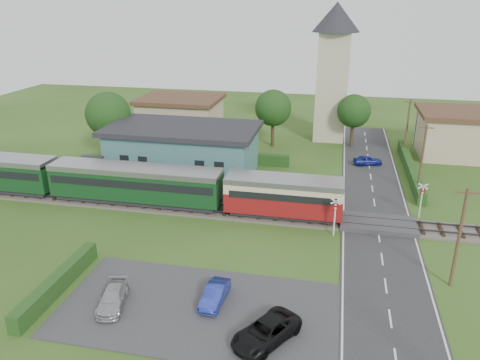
% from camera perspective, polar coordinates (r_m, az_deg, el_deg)
% --- Properties ---
extents(ground, '(120.00, 120.00, 0.00)m').
position_cam_1_polar(ground, '(39.62, 2.00, -5.59)').
color(ground, '#2D4C19').
extents(railway_track, '(76.00, 3.20, 0.49)m').
position_cam_1_polar(railway_track, '(41.34, 2.49, -4.23)').
color(railway_track, '#4C443D').
rests_on(railway_track, ground).
extents(road, '(6.00, 70.00, 0.05)m').
position_cam_1_polar(road, '(39.35, 16.58, -6.70)').
color(road, '#28282B').
rests_on(road, ground).
extents(car_park, '(17.00, 9.00, 0.08)m').
position_cam_1_polar(car_park, '(29.93, -5.14, -15.40)').
color(car_park, '#333335').
rests_on(car_park, ground).
extents(crossing_deck, '(6.20, 3.40, 0.45)m').
position_cam_1_polar(crossing_deck, '(41.05, 16.44, -5.17)').
color(crossing_deck, '#333335').
rests_on(crossing_deck, ground).
extents(platform, '(30.00, 3.00, 0.45)m').
position_cam_1_polar(platform, '(46.60, -9.05, -1.31)').
color(platform, gray).
rests_on(platform, ground).
extents(equipment_hut, '(2.30, 2.30, 2.55)m').
position_cam_1_polar(equipment_hut, '(49.40, -17.87, 1.10)').
color(equipment_hut, '#BDB496').
rests_on(equipment_hut, platform).
extents(station_building, '(16.00, 9.00, 5.30)m').
position_cam_1_polar(station_building, '(50.88, -6.93, 3.69)').
color(station_building, '#386F6F').
rests_on(station_building, ground).
extents(train, '(43.20, 2.90, 3.40)m').
position_cam_1_polar(train, '(45.12, -16.29, -0.02)').
color(train, '#232328').
rests_on(train, ground).
extents(church_tower, '(6.00, 6.00, 17.60)m').
position_cam_1_polar(church_tower, '(63.34, 11.33, 13.87)').
color(church_tower, '#BDB496').
rests_on(church_tower, ground).
extents(house_west, '(10.80, 8.80, 5.50)m').
position_cam_1_polar(house_west, '(65.21, -7.20, 7.65)').
color(house_west, tan).
rests_on(house_west, ground).
extents(house_east, '(8.80, 8.80, 5.50)m').
position_cam_1_polar(house_east, '(62.35, 24.68, 5.26)').
color(house_east, tan).
rests_on(house_east, ground).
extents(hedge_carpark, '(0.80, 9.00, 1.20)m').
position_cam_1_polar(hedge_carpark, '(33.30, -21.36, -11.63)').
color(hedge_carpark, '#193814').
rests_on(hedge_carpark, ground).
extents(hedge_roadside, '(0.80, 18.00, 1.20)m').
position_cam_1_polar(hedge_roadside, '(54.33, 20.01, 1.35)').
color(hedge_roadside, '#193814').
rests_on(hedge_roadside, ground).
extents(hedge_station, '(22.00, 0.80, 1.30)m').
position_cam_1_polar(hedge_station, '(55.57, -5.36, 3.05)').
color(hedge_station, '#193814').
rests_on(hedge_station, ground).
extents(tree_a, '(5.20, 5.20, 8.00)m').
position_cam_1_polar(tree_a, '(56.74, -15.77, 7.69)').
color(tree_a, '#332316').
rests_on(tree_a, ground).
extents(tree_b, '(4.60, 4.60, 7.34)m').
position_cam_1_polar(tree_b, '(59.81, 4.07, 8.73)').
color(tree_b, '#332316').
rests_on(tree_b, ground).
extents(tree_c, '(4.20, 4.20, 6.78)m').
position_cam_1_polar(tree_c, '(61.34, 13.71, 8.15)').
color(tree_c, '#332316').
rests_on(tree_c, ground).
extents(utility_pole_b, '(1.40, 0.22, 7.00)m').
position_cam_1_polar(utility_pole_b, '(33.20, 25.14, -6.33)').
color(utility_pole_b, '#473321').
rests_on(utility_pole_b, ground).
extents(utility_pole_c, '(1.40, 0.22, 7.00)m').
position_cam_1_polar(utility_pole_c, '(47.77, 21.30, 2.38)').
color(utility_pole_c, '#473321').
rests_on(utility_pole_c, ground).
extents(utility_pole_d, '(1.40, 0.22, 7.00)m').
position_cam_1_polar(utility_pole_d, '(59.19, 19.69, 6.03)').
color(utility_pole_d, '#473321').
rests_on(utility_pole_d, ground).
extents(crossing_signal_near, '(0.84, 0.28, 3.28)m').
position_cam_1_polar(crossing_signal_near, '(37.87, 11.53, -3.77)').
color(crossing_signal_near, silver).
rests_on(crossing_signal_near, ground).
extents(crossing_signal_far, '(0.84, 0.28, 3.28)m').
position_cam_1_polar(crossing_signal_far, '(42.96, 21.29, -1.78)').
color(crossing_signal_far, silver).
rests_on(crossing_signal_far, ground).
extents(streetlamp_west, '(0.30, 0.30, 5.15)m').
position_cam_1_polar(streetlamp_west, '(63.35, -14.73, 6.96)').
color(streetlamp_west, '#3F3F47').
rests_on(streetlamp_west, ground).
extents(streetlamp_east, '(0.30, 0.30, 5.15)m').
position_cam_1_polar(streetlamp_east, '(64.40, 20.72, 6.51)').
color(streetlamp_east, '#3F3F47').
rests_on(streetlamp_east, ground).
extents(car_on_road, '(3.45, 2.13, 1.10)m').
position_cam_1_polar(car_on_road, '(55.63, 15.30, 2.34)').
color(car_on_road, navy).
rests_on(car_on_road, road).
extents(car_park_blue, '(1.35, 3.40, 1.10)m').
position_cam_1_polar(car_park_blue, '(30.07, -3.08, -13.75)').
color(car_park_blue, navy).
rests_on(car_park_blue, car_park).
extents(car_park_silver, '(2.28, 3.92, 1.07)m').
position_cam_1_polar(car_park_silver, '(30.77, -15.27, -13.70)').
color(car_park_silver, '#A1A4A7').
rests_on(car_park_silver, car_park).
extents(car_park_dark, '(4.05, 4.81, 1.22)m').
position_cam_1_polar(car_park_dark, '(27.17, 3.20, -17.97)').
color(car_park_dark, black).
rests_on(car_park_dark, car_park).
extents(pedestrian_near, '(0.66, 0.54, 1.56)m').
position_cam_1_polar(pedestrian_near, '(44.99, -2.57, -0.51)').
color(pedestrian_near, gray).
rests_on(pedestrian_near, platform).
extents(pedestrian_far, '(0.79, 0.99, 1.94)m').
position_cam_1_polar(pedestrian_far, '(49.43, -17.18, 0.79)').
color(pedestrian_far, gray).
rests_on(pedestrian_far, platform).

